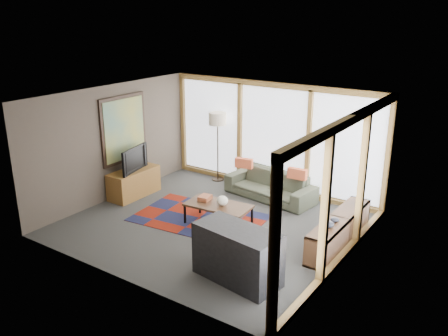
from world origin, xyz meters
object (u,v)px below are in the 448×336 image
Objects in this scene: sofa at (270,185)px; tv_console at (134,183)px; bookshelf at (339,231)px; television at (131,159)px; floor_lamp at (218,147)px; coffee_table at (218,215)px; bar_counter at (237,254)px.

tv_console is (-2.70, -1.66, 0.01)m from sofa.
bookshelf is 2.24× the size of television.
sofa is 2.52m from bookshelf.
bookshelf is at bearing -22.67° from floor_lamp.
sofa is at bearing -70.51° from television.
tv_console is at bearing 175.79° from coffee_table.
bar_counter is at bearing -61.92° from sofa.
coffee_table is 1.04× the size of tv_console.
bookshelf is 2.26m from bar_counter.
tv_console is at bearing -1.05° from television.
floor_lamp reaches higher than tv_console.
bar_counter reaches higher than tv_console.
floor_lamp is (-1.70, 0.33, 0.57)m from sofa.
bar_counter is at bearing -51.20° from floor_lamp.
sofa is 1.83m from floor_lamp.
television reaches higher than tv_console.
sofa is 3.17m from tv_console.
floor_lamp is 4.74m from bar_counter.
bar_counter is (1.43, -1.51, 0.23)m from coffee_table.
floor_lamp is at bearing 136.77° from bar_counter.
tv_console is (-2.53, 0.19, 0.10)m from coffee_table.
floor_lamp is 4.23m from bookshelf.
bookshelf is 1.58× the size of bar_counter.
bar_counter is (2.96, -3.68, -0.43)m from floor_lamp.
television is at bearing -78.23° from tv_console.
tv_console reaches higher than sofa.
bar_counter is (3.96, -1.69, 0.13)m from tv_console.
sofa is 1.68× the size of tv_console.
floor_lamp reaches higher than television.
floor_lamp is at bearing 157.33° from bookshelf.
bookshelf is at bearing -97.91° from television.
sofa is 3.24m from television.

